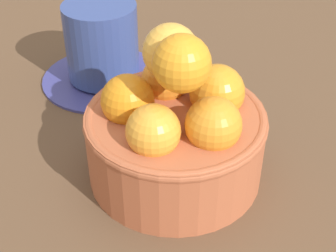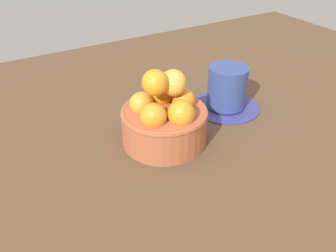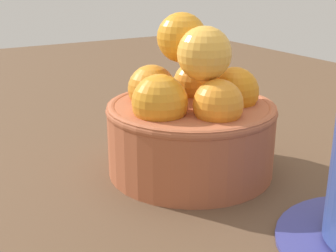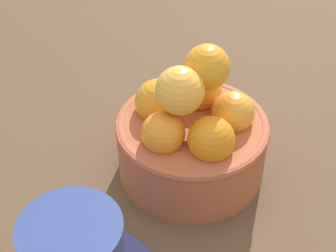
# 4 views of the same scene
# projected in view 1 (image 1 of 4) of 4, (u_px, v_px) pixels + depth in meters

# --- Properties ---
(ground_plane) EXTENTS (1.59, 1.06, 0.05)m
(ground_plane) POSITION_uv_depth(u_px,v_px,m) (175.00, 192.00, 0.45)
(ground_plane) COLOR brown
(terracotta_bowl) EXTENTS (0.15, 0.15, 0.14)m
(terracotta_bowl) POSITION_uv_depth(u_px,v_px,m) (176.00, 129.00, 0.41)
(terracotta_bowl) COLOR #AD5938
(terracotta_bowl) RESTS_ON ground_plane
(coffee_cup) EXTENTS (0.14, 0.14, 0.09)m
(coffee_cup) POSITION_uv_depth(u_px,v_px,m) (102.00, 48.00, 0.54)
(coffee_cup) COLOR #3B3D88
(coffee_cup) RESTS_ON ground_plane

